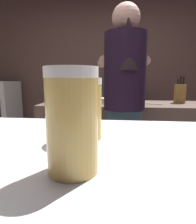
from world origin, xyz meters
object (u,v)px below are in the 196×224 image
object	(u,v)px
mixing_bowl	(97,101)
bottle_olive_oil	(122,79)
chefs_knife	(150,104)
bartender	(124,99)
pint_glass_near	(72,121)
pint_glass_far	(85,109)
bottle_soy	(112,80)
knife_block	(180,93)

from	to	relation	value
mixing_bowl	bottle_olive_oil	bearing A→B (deg)	76.78
mixing_bowl	chefs_knife	size ratio (longest dim) A/B	0.83
chefs_knife	bottle_olive_oil	bearing A→B (deg)	122.94
bartender	mixing_bowl	bearing A→B (deg)	24.05
pint_glass_near	pint_glass_far	xyz separation A→B (m)	(-0.01, 0.15, -0.01)
bartender	bottle_olive_oil	bearing A→B (deg)	-8.88
bartender	bottle_olive_oil	xyz separation A→B (m)	(0.01, 1.61, 0.16)
chefs_knife	pint_glass_far	xyz separation A→B (m)	(-0.40, -1.61, 0.19)
bottle_olive_oil	bottle_soy	bearing A→B (deg)	154.12
pint_glass_far	bottle_soy	bearing A→B (deg)	90.92
pint_glass_far	chefs_knife	bearing A→B (deg)	75.98
bottle_soy	bartender	bearing A→B (deg)	-84.34
mixing_bowl	bartender	bearing A→B (deg)	-57.28
bottle_olive_oil	pint_glass_far	bearing A→B (deg)	-92.60
chefs_knife	bottle_soy	distance (m)	1.39
knife_block	bottle_olive_oil	xyz separation A→B (m)	(-0.60, 1.08, 0.15)
chefs_knife	bottle_soy	size ratio (longest dim) A/B	1.22
bartender	knife_block	xyz separation A→B (m)	(0.60, 0.53, 0.01)
bartender	pint_glass_far	world-z (taller)	bartender
mixing_bowl	pint_glass_far	bearing A→B (deg)	-84.69
pint_glass_near	bottle_soy	distance (m)	3.05
mixing_bowl	chefs_knife	distance (m)	0.55
knife_block	bottle_soy	world-z (taller)	bottle_soy
chefs_knife	mixing_bowl	bearing A→B (deg)	-161.97
pint_glass_far	knife_block	bearing A→B (deg)	67.30
bartender	pint_glass_near	size ratio (longest dim) A/B	12.19
bartender	bottle_soy	distance (m)	1.71
bartender	knife_block	bearing A→B (deg)	-57.19
pint_glass_near	bartender	bearing A→B (deg)	85.29
mixing_bowl	bottle_olive_oil	xyz separation A→B (m)	(0.28, 1.19, 0.23)
pint_glass_far	mixing_bowl	bearing A→B (deg)	95.31
pint_glass_far	bottle_olive_oil	world-z (taller)	bottle_olive_oil
bartender	knife_block	world-z (taller)	bartender
pint_glass_near	pint_glass_far	bearing A→B (deg)	93.72
mixing_bowl	pint_glass_near	bearing A→B (deg)	-84.82
pint_glass_near	pint_glass_far	size ratio (longest dim) A/B	1.10
chefs_knife	pint_glass_near	world-z (taller)	pint_glass_near
chefs_knife	pint_glass_far	world-z (taller)	pint_glass_far
bartender	bottle_olive_oil	world-z (taller)	bartender
mixing_bowl	bottle_soy	distance (m)	1.29
knife_block	pint_glass_near	xyz separation A→B (m)	(-0.72, -1.89, 0.09)
pint_glass_near	bottle_soy	xyz separation A→B (m)	(-0.06, 3.05, 0.05)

